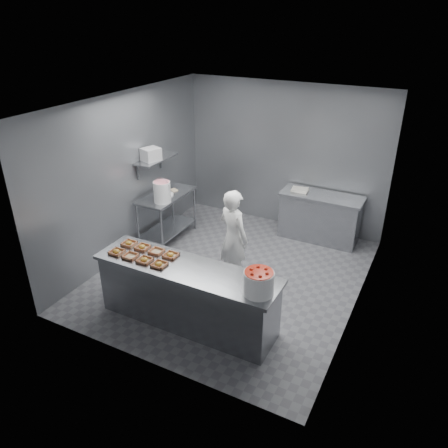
# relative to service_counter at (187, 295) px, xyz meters

# --- Properties ---
(floor) EXTENTS (4.50, 4.50, 0.00)m
(floor) POSITION_rel_service_counter_xyz_m (0.00, 1.35, -0.45)
(floor) COLOR #4C4C51
(floor) RESTS_ON ground
(ceiling) EXTENTS (4.50, 4.50, 0.00)m
(ceiling) POSITION_rel_service_counter_xyz_m (0.00, 1.35, 2.35)
(ceiling) COLOR white
(ceiling) RESTS_ON wall_back
(wall_back) EXTENTS (4.00, 0.04, 2.80)m
(wall_back) POSITION_rel_service_counter_xyz_m (0.00, 3.60, 0.95)
(wall_back) COLOR slate
(wall_back) RESTS_ON ground
(wall_left) EXTENTS (0.04, 4.50, 2.80)m
(wall_left) POSITION_rel_service_counter_xyz_m (-2.00, 1.35, 0.95)
(wall_left) COLOR slate
(wall_left) RESTS_ON ground
(wall_right) EXTENTS (0.04, 4.50, 2.80)m
(wall_right) POSITION_rel_service_counter_xyz_m (2.00, 1.35, 0.95)
(wall_right) COLOR slate
(wall_right) RESTS_ON ground
(service_counter) EXTENTS (2.60, 0.70, 0.90)m
(service_counter) POSITION_rel_service_counter_xyz_m (0.00, 0.00, 0.00)
(service_counter) COLOR slate
(service_counter) RESTS_ON ground
(prep_table) EXTENTS (0.60, 1.20, 0.90)m
(prep_table) POSITION_rel_service_counter_xyz_m (-1.65, 1.95, 0.14)
(prep_table) COLOR slate
(prep_table) RESTS_ON ground
(back_counter) EXTENTS (1.50, 0.60, 0.90)m
(back_counter) POSITION_rel_service_counter_xyz_m (0.90, 3.25, -0.00)
(back_counter) COLOR slate
(back_counter) RESTS_ON ground
(wall_shelf) EXTENTS (0.35, 0.90, 0.03)m
(wall_shelf) POSITION_rel_service_counter_xyz_m (-1.82, 1.95, 1.10)
(wall_shelf) COLOR slate
(wall_shelf) RESTS_ON wall_left
(tray_0) EXTENTS (0.19, 0.18, 0.06)m
(tray_0) POSITION_rel_service_counter_xyz_m (-1.05, -0.14, 0.47)
(tray_0) COLOR tan
(tray_0) RESTS_ON service_counter
(tray_1) EXTENTS (0.19, 0.18, 0.04)m
(tray_1) POSITION_rel_service_counter_xyz_m (-0.81, -0.14, 0.47)
(tray_1) COLOR tan
(tray_1) RESTS_ON service_counter
(tray_2) EXTENTS (0.19, 0.18, 0.06)m
(tray_2) POSITION_rel_service_counter_xyz_m (-0.57, -0.14, 0.47)
(tray_2) COLOR tan
(tray_2) RESTS_ON service_counter
(tray_3) EXTENTS (0.19, 0.18, 0.06)m
(tray_3) POSITION_rel_service_counter_xyz_m (-0.33, -0.14, 0.47)
(tray_3) COLOR tan
(tray_3) RESTS_ON service_counter
(tray_4) EXTENTS (0.19, 0.18, 0.06)m
(tray_4) POSITION_rel_service_counter_xyz_m (-1.05, 0.14, 0.47)
(tray_4) COLOR tan
(tray_4) RESTS_ON service_counter
(tray_5) EXTENTS (0.19, 0.18, 0.06)m
(tray_5) POSITION_rel_service_counter_xyz_m (-0.81, 0.14, 0.47)
(tray_5) COLOR tan
(tray_5) RESTS_ON service_counter
(tray_6) EXTENTS (0.19, 0.18, 0.04)m
(tray_6) POSITION_rel_service_counter_xyz_m (-0.57, 0.14, 0.47)
(tray_6) COLOR tan
(tray_6) RESTS_ON service_counter
(tray_7) EXTENTS (0.19, 0.18, 0.06)m
(tray_7) POSITION_rel_service_counter_xyz_m (-0.33, 0.14, 0.47)
(tray_7) COLOR tan
(tray_7) RESTS_ON service_counter
(worker) EXTENTS (0.67, 0.56, 1.57)m
(worker) POSITION_rel_service_counter_xyz_m (0.09, 1.23, 0.33)
(worker) COLOR white
(worker) RESTS_ON ground
(strawberry_tub) EXTENTS (0.37, 0.37, 0.30)m
(strawberry_tub) POSITION_rel_service_counter_xyz_m (1.08, -0.10, 0.61)
(strawberry_tub) COLOR white
(strawberry_tub) RESTS_ON service_counter
(glaze_bucket) EXTENTS (0.31, 0.30, 0.46)m
(glaze_bucket) POSITION_rel_service_counter_xyz_m (-1.51, 1.64, 0.64)
(glaze_bucket) COLOR white
(glaze_bucket) RESTS_ON prep_table
(bucket_lid) EXTENTS (0.41, 0.41, 0.03)m
(bucket_lid) POSITION_rel_service_counter_xyz_m (-1.65, 1.90, 0.46)
(bucket_lid) COLOR white
(bucket_lid) RESTS_ON prep_table
(rag) EXTENTS (0.17, 0.16, 0.02)m
(rag) POSITION_rel_service_counter_xyz_m (-1.63, 2.18, 0.46)
(rag) COLOR #CCB28C
(rag) RESTS_ON prep_table
(appliance) EXTENTS (0.34, 0.36, 0.22)m
(appliance) POSITION_rel_service_counter_xyz_m (-1.82, 1.82, 1.22)
(appliance) COLOR gray
(appliance) RESTS_ON wall_shelf
(paper_stack) EXTENTS (0.31, 0.24, 0.05)m
(paper_stack) POSITION_rel_service_counter_xyz_m (0.47, 3.25, 0.47)
(paper_stack) COLOR silver
(paper_stack) RESTS_ON back_counter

